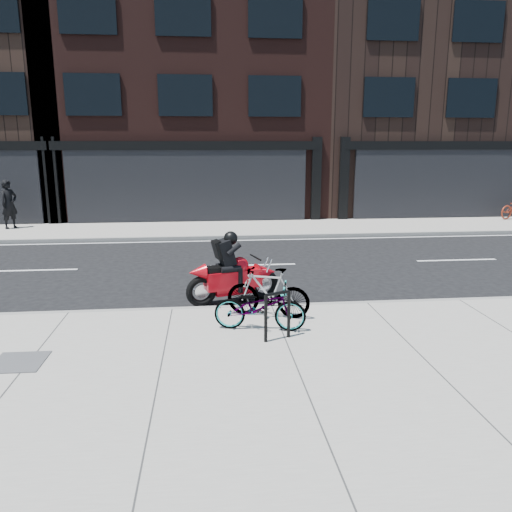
{
  "coord_description": "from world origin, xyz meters",
  "views": [
    {
      "loc": [
        -1.28,
        -11.55,
        3.36
      ],
      "look_at": [
        -0.2,
        -0.78,
        0.9
      ],
      "focal_mm": 35.0,
      "sensor_mm": 36.0,
      "label": 1
    }
  ],
  "objects": [
    {
      "name": "motorcycle",
      "position": [
        -0.65,
        -1.24,
        0.64
      ],
      "size": [
        2.05,
        0.86,
        1.57
      ],
      "rotation": [
        0.0,
        0.0,
        0.29
      ],
      "color": "black",
      "rests_on": "ground"
    },
    {
      "name": "bike_rack",
      "position": [
        -0.14,
        -3.75,
        0.62
      ],
      "size": [
        0.47,
        0.22,
        0.84
      ],
      "rotation": [
        0.0,
        0.0,
        0.39
      ],
      "color": "black",
      "rests_on": "sidewalk_near"
    },
    {
      "name": "pedestrian",
      "position": [
        -8.78,
        8.34,
        1.06
      ],
      "size": [
        0.75,
        0.81,
        1.86
      ],
      "primitive_type": "imported",
      "rotation": [
        0.0,
        0.0,
        0.98
      ],
      "color": "black",
      "rests_on": "sidewalk_far"
    },
    {
      "name": "sidewalk_near",
      "position": [
        0.0,
        -5.0,
        0.07
      ],
      "size": [
        60.0,
        6.0,
        0.13
      ],
      "primitive_type": "cube",
      "color": "gray",
      "rests_on": "ground"
    },
    {
      "name": "ground",
      "position": [
        0.0,
        0.0,
        0.0
      ],
      "size": [
        120.0,
        120.0,
        0.0
      ],
      "primitive_type": "plane",
      "color": "black",
      "rests_on": "ground"
    },
    {
      "name": "bicycle_rear",
      "position": [
        -0.15,
        -2.6,
        0.61
      ],
      "size": [
        1.66,
        0.96,
        0.96
      ],
      "primitive_type": "imported",
      "rotation": [
        0.0,
        0.0,
        4.37
      ],
      "color": "gray",
      "rests_on": "sidewalk_near"
    },
    {
      "name": "sidewalk_far",
      "position": [
        0.0,
        7.75,
        0.07
      ],
      "size": [
        60.0,
        3.5,
        0.13
      ],
      "primitive_type": "cube",
      "color": "gray",
      "rests_on": "ground"
    },
    {
      "name": "bicycle_front",
      "position": [
        -0.38,
        -3.27,
        0.56
      ],
      "size": [
        1.71,
        0.89,
        0.85
      ],
      "primitive_type": "imported",
      "rotation": [
        0.0,
        0.0,
        1.36
      ],
      "color": "gray",
      "rests_on": "sidewalk_near"
    },
    {
      "name": "building_center",
      "position": [
        -2.0,
        14.5,
        7.25
      ],
      "size": [
        12.0,
        10.0,
        14.5
      ],
      "primitive_type": "cube",
      "color": "black",
      "rests_on": "ground"
    },
    {
      "name": "utility_grate",
      "position": [
        -4.15,
        -4.26,
        0.14
      ],
      "size": [
        0.76,
        0.76,
        0.02
      ],
      "primitive_type": "cube",
      "rotation": [
        0.0,
        0.0,
        -0.01
      ],
      "color": "#555558",
      "rests_on": "sidewalk_near"
    },
    {
      "name": "building_mideast",
      "position": [
        10.0,
        14.5,
        6.25
      ],
      "size": [
        12.0,
        10.0,
        12.5
      ],
      "primitive_type": "cube",
      "color": "black",
      "rests_on": "ground"
    }
  ]
}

